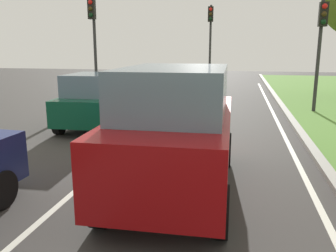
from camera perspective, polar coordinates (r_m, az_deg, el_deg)
The scene contains 9 objects.
ground_plane at distance 11.30m, azimuth -0.11°, elevation -0.72°, with size 60.00×60.00×0.00m, color #383533.
lane_line_center at distance 11.45m, azimuth -3.54°, elevation -0.55°, with size 0.12×32.00×0.01m, color silver.
lane_line_right_edge at distance 11.17m, azimuth 18.31°, elevation -1.52°, with size 0.12×32.00×0.01m, color silver.
curb_right at distance 11.23m, azimuth 20.86°, elevation -1.33°, with size 0.24×48.00×0.12m, color #9E9B93.
car_suv_ahead at distance 6.29m, azimuth 1.29°, elevation -0.61°, with size 2.04×4.53×2.28m.
car_hatchback_far at distance 11.92m, azimuth -11.61°, elevation 4.03°, with size 1.85×3.76×1.78m.
traffic_light_near_right at distance 15.29m, azimuth 23.52°, elevation 13.35°, with size 0.32×0.50×4.56m.
traffic_light_overhead_left at distance 17.36m, azimuth -11.98°, elevation 14.92°, with size 0.32×0.50×4.98m.
traffic_light_far_median at distance 22.90m, azimuth 6.87°, elevation 14.88°, with size 0.32×0.50×5.17m.
Camera 1 is at (2.20, 3.23, 2.60)m, focal length 37.67 mm.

